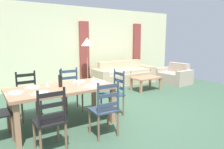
# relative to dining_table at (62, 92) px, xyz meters

# --- Properties ---
(ground_plane) EXTENTS (9.60, 9.60, 0.02)m
(ground_plane) POSITION_rel_dining_table_xyz_m (1.34, -0.02, -0.67)
(ground_plane) COLOR #3B5943
(wall_far) EXTENTS (9.60, 0.16, 2.70)m
(wall_far) POSITION_rel_dining_table_xyz_m (1.34, 3.28, 0.69)
(wall_far) COLOR beige
(wall_far) RESTS_ON ground_plane
(curtain_panel_left) EXTENTS (0.35, 0.08, 2.20)m
(curtain_panel_left) POSITION_rel_dining_table_xyz_m (1.98, 3.14, 0.44)
(curtain_panel_left) COLOR brown
(curtain_panel_left) RESTS_ON ground_plane
(curtain_panel_right) EXTENTS (0.35, 0.08, 2.20)m
(curtain_panel_right) POSITION_rel_dining_table_xyz_m (4.38, 3.14, 0.44)
(curtain_panel_right) COLOR brown
(curtain_panel_right) RESTS_ON ground_plane
(dining_table) EXTENTS (1.90, 0.96, 0.75)m
(dining_table) POSITION_rel_dining_table_xyz_m (0.00, 0.00, 0.00)
(dining_table) COLOR #AD7858
(dining_table) RESTS_ON ground_plane
(dining_chair_near_left) EXTENTS (0.42, 0.40, 0.96)m
(dining_chair_near_left) POSITION_rel_dining_table_xyz_m (-0.47, -0.76, -0.19)
(dining_chair_near_left) COLOR black
(dining_chair_near_left) RESTS_ON ground_plane
(dining_chair_near_right) EXTENTS (0.44, 0.42, 0.96)m
(dining_chair_near_right) POSITION_rel_dining_table_xyz_m (0.44, -0.77, -0.19)
(dining_chair_near_right) COLOR #314054
(dining_chair_near_right) RESTS_ON ground_plane
(dining_chair_far_left) EXTENTS (0.43, 0.41, 0.96)m
(dining_chair_far_left) POSITION_rel_dining_table_xyz_m (-0.44, 0.78, -0.19)
(dining_chair_far_left) COLOR black
(dining_chair_far_left) RESTS_ON ground_plane
(dining_chair_far_right) EXTENTS (0.45, 0.43, 0.96)m
(dining_chair_far_right) POSITION_rel_dining_table_xyz_m (0.47, 0.75, -0.19)
(dining_chair_far_right) COLOR #2E4059
(dining_chair_far_right) RESTS_ON ground_plane
(dining_chair_head_east) EXTENTS (0.42, 0.44, 0.96)m
(dining_chair_head_east) POSITION_rel_dining_table_xyz_m (1.14, -0.00, -0.19)
(dining_chair_head_east) COLOR #2B4459
(dining_chair_head_east) RESTS_ON ground_plane
(dinner_plate_near_left) EXTENTS (0.24, 0.24, 0.02)m
(dinner_plate_near_left) POSITION_rel_dining_table_xyz_m (-0.45, -0.25, 0.10)
(dinner_plate_near_left) COLOR white
(dinner_plate_near_left) RESTS_ON dining_table
(fork_near_left) EXTENTS (0.02, 0.17, 0.01)m
(fork_near_left) POSITION_rel_dining_table_xyz_m (-0.60, -0.25, 0.09)
(fork_near_left) COLOR silver
(fork_near_left) RESTS_ON dining_table
(dinner_plate_near_right) EXTENTS (0.24, 0.24, 0.02)m
(dinner_plate_near_right) POSITION_rel_dining_table_xyz_m (0.45, -0.25, 0.10)
(dinner_plate_near_right) COLOR white
(dinner_plate_near_right) RESTS_ON dining_table
(fork_near_right) EXTENTS (0.02, 0.17, 0.01)m
(fork_near_right) POSITION_rel_dining_table_xyz_m (0.30, -0.25, 0.09)
(fork_near_right) COLOR silver
(fork_near_right) RESTS_ON dining_table
(dinner_plate_far_left) EXTENTS (0.24, 0.24, 0.02)m
(dinner_plate_far_left) POSITION_rel_dining_table_xyz_m (-0.45, 0.25, 0.10)
(dinner_plate_far_left) COLOR white
(dinner_plate_far_left) RESTS_ON dining_table
(fork_far_left) EXTENTS (0.02, 0.17, 0.01)m
(fork_far_left) POSITION_rel_dining_table_xyz_m (-0.60, 0.25, 0.09)
(fork_far_left) COLOR silver
(fork_far_left) RESTS_ON dining_table
(dinner_plate_far_right) EXTENTS (0.24, 0.24, 0.02)m
(dinner_plate_far_right) POSITION_rel_dining_table_xyz_m (0.45, 0.25, 0.10)
(dinner_plate_far_right) COLOR white
(dinner_plate_far_right) RESTS_ON dining_table
(fork_far_right) EXTENTS (0.03, 0.17, 0.01)m
(fork_far_right) POSITION_rel_dining_table_xyz_m (0.30, 0.25, 0.09)
(fork_far_right) COLOR silver
(fork_far_right) RESTS_ON dining_table
(dinner_plate_head_west) EXTENTS (0.24, 0.24, 0.02)m
(dinner_plate_head_west) POSITION_rel_dining_table_xyz_m (-0.78, 0.00, 0.10)
(dinner_plate_head_west) COLOR white
(dinner_plate_head_west) RESTS_ON dining_table
(fork_head_west) EXTENTS (0.02, 0.17, 0.01)m
(fork_head_west) POSITION_rel_dining_table_xyz_m (-0.93, 0.00, 0.09)
(fork_head_west) COLOR silver
(fork_head_west) RESTS_ON dining_table
(dinner_plate_head_east) EXTENTS (0.24, 0.24, 0.02)m
(dinner_plate_head_east) POSITION_rel_dining_table_xyz_m (0.78, 0.00, 0.10)
(dinner_plate_head_east) COLOR white
(dinner_plate_head_east) RESTS_ON dining_table
(fork_head_east) EXTENTS (0.02, 0.17, 0.01)m
(fork_head_east) POSITION_rel_dining_table_xyz_m (0.63, 0.00, 0.09)
(fork_head_east) COLOR silver
(fork_head_east) RESTS_ON dining_table
(wine_bottle) EXTENTS (0.07, 0.07, 0.32)m
(wine_bottle) POSITION_rel_dining_table_xyz_m (-0.02, 0.03, 0.20)
(wine_bottle) COLOR black
(wine_bottle) RESTS_ON dining_table
(wine_glass_near_left) EXTENTS (0.06, 0.06, 0.16)m
(wine_glass_near_left) POSITION_rel_dining_table_xyz_m (-0.31, -0.14, 0.20)
(wine_glass_near_left) COLOR white
(wine_glass_near_left) RESTS_ON dining_table
(wine_glass_near_right) EXTENTS (0.06, 0.06, 0.16)m
(wine_glass_near_right) POSITION_rel_dining_table_xyz_m (0.58, -0.13, 0.20)
(wine_glass_near_right) COLOR white
(wine_glass_near_right) RESTS_ON dining_table
(coffee_cup_primary) EXTENTS (0.07, 0.07, 0.09)m
(coffee_cup_primary) POSITION_rel_dining_table_xyz_m (0.28, -0.08, 0.13)
(coffee_cup_primary) COLOR beige
(coffee_cup_primary) RESTS_ON dining_table
(couch) EXTENTS (2.29, 0.83, 0.80)m
(couch) POSITION_rel_dining_table_xyz_m (3.18, 2.43, -0.37)
(couch) COLOR #C6AC89
(couch) RESTS_ON ground_plane
(coffee_table) EXTENTS (0.90, 0.56, 0.42)m
(coffee_table) POSITION_rel_dining_table_xyz_m (3.16, 1.21, -0.31)
(coffee_table) COLOR #AD7858
(coffee_table) RESTS_ON ground_plane
(armchair_upholstered) EXTENTS (0.84, 1.19, 0.72)m
(armchair_upholstered) POSITION_rel_dining_table_xyz_m (4.80, 1.47, -0.41)
(armchair_upholstered) COLOR #B4A08E
(armchair_upholstered) RESTS_ON ground_plane
(standing_lamp) EXTENTS (0.40, 0.40, 1.64)m
(standing_lamp) POSITION_rel_dining_table_xyz_m (1.83, 2.61, 0.75)
(standing_lamp) COLOR #332D28
(standing_lamp) RESTS_ON ground_plane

